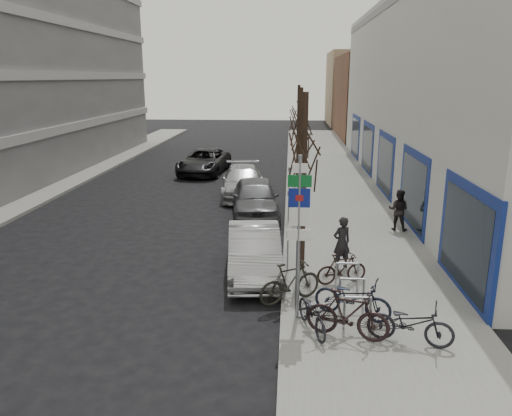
# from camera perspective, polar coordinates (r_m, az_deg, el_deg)

# --- Properties ---
(ground) EXTENTS (120.00, 120.00, 0.00)m
(ground) POSITION_cam_1_polar(r_m,az_deg,el_deg) (12.94, -6.30, -12.55)
(ground) COLOR black
(ground) RESTS_ON ground
(sidewalk_east) EXTENTS (5.00, 70.00, 0.15)m
(sidewalk_east) POSITION_cam_1_polar(r_m,az_deg,el_deg) (22.21, 9.80, -0.71)
(sidewalk_east) COLOR slate
(sidewalk_east) RESTS_ON ground
(sidewalk_west) EXTENTS (3.00, 70.00, 0.15)m
(sidewalk_west) POSITION_cam_1_polar(r_m,az_deg,el_deg) (25.71, -27.02, -0.01)
(sidewalk_west) COLOR slate
(sidewalk_west) RESTS_ON ground
(brick_building_far) EXTENTS (12.00, 14.00, 8.00)m
(brick_building_far) POSITION_cam_1_polar(r_m,az_deg,el_deg) (52.47, 16.18, 12.10)
(brick_building_far) COLOR brown
(brick_building_far) RESTS_ON ground
(tan_building_far) EXTENTS (13.00, 12.00, 9.00)m
(tan_building_far) POSITION_cam_1_polar(r_m,az_deg,el_deg) (67.28, 13.97, 13.13)
(tan_building_far) COLOR #937A5B
(tan_building_far) RESTS_ON ground
(highway_sign_pole) EXTENTS (0.55, 0.10, 4.20)m
(highway_sign_pole) POSITION_cam_1_polar(r_m,az_deg,el_deg) (11.81, 4.90, -2.32)
(highway_sign_pole) COLOR gray
(highway_sign_pole) RESTS_ON ground
(bike_rack) EXTENTS (0.66, 2.26, 0.83)m
(bike_rack) POSITION_cam_1_polar(r_m,az_deg,el_deg) (13.12, 10.89, -9.16)
(bike_rack) COLOR gray
(bike_rack) RESTS_ON sidewalk_east
(tree_near) EXTENTS (1.80, 1.80, 5.50)m
(tree_near) POSITION_cam_1_polar(r_m,az_deg,el_deg) (14.92, 5.61, 7.71)
(tree_near) COLOR black
(tree_near) RESTS_ON ground
(tree_mid) EXTENTS (1.80, 1.80, 5.50)m
(tree_mid) POSITION_cam_1_polar(r_m,az_deg,el_deg) (21.39, 5.14, 9.84)
(tree_mid) COLOR black
(tree_mid) RESTS_ON ground
(tree_far) EXTENTS (1.80, 1.80, 5.50)m
(tree_far) POSITION_cam_1_polar(r_m,az_deg,el_deg) (27.87, 4.88, 10.98)
(tree_far) COLOR black
(tree_far) RESTS_ON ground
(meter_front) EXTENTS (0.10, 0.08, 1.27)m
(meter_front) POSITION_cam_1_polar(r_m,az_deg,el_deg) (15.15, 3.65, -4.54)
(meter_front) COLOR gray
(meter_front) RESTS_ON sidewalk_east
(meter_mid) EXTENTS (0.10, 0.08, 1.27)m
(meter_mid) POSITION_cam_1_polar(r_m,az_deg,el_deg) (20.43, 3.75, 0.56)
(meter_mid) COLOR gray
(meter_mid) RESTS_ON sidewalk_east
(meter_back) EXTENTS (0.10, 0.08, 1.27)m
(meter_back) POSITION_cam_1_polar(r_m,az_deg,el_deg) (25.79, 3.81, 3.55)
(meter_back) COLOR gray
(meter_back) RESTS_ON sidewalk_east
(bike_near_left) EXTENTS (1.02, 1.76, 1.03)m
(bike_near_left) POSITION_cam_1_polar(r_m,az_deg,el_deg) (11.89, 6.47, -11.55)
(bike_near_left) COLOR black
(bike_near_left) RESTS_ON sidewalk_east
(bike_near_right) EXTENTS (2.01, 1.11, 1.17)m
(bike_near_right) POSITION_cam_1_polar(r_m,az_deg,el_deg) (11.69, 10.42, -11.84)
(bike_near_right) COLOR black
(bike_near_right) RESTS_ON sidewalk_east
(bike_mid_curb) EXTENTS (2.02, 1.30, 1.19)m
(bike_mid_curb) POSITION_cam_1_polar(r_m,az_deg,el_deg) (12.64, 11.01, -9.70)
(bike_mid_curb) COLOR black
(bike_mid_curb) RESTS_ON sidewalk_east
(bike_mid_inner) EXTENTS (1.88, 1.50, 1.14)m
(bike_mid_inner) POSITION_cam_1_polar(r_m,az_deg,el_deg) (13.22, 3.92, -8.41)
(bike_mid_inner) COLOR black
(bike_mid_inner) RESTS_ON sidewalk_east
(bike_far_curb) EXTENTS (1.97, 1.06, 1.15)m
(bike_far_curb) POSITION_cam_1_polar(r_m,az_deg,el_deg) (11.79, 17.25, -12.09)
(bike_far_curb) COLOR black
(bike_far_curb) RESTS_ON sidewalk_east
(bike_far_inner) EXTENTS (1.59, 0.92, 0.93)m
(bike_far_inner) POSITION_cam_1_polar(r_m,az_deg,el_deg) (14.57, 9.77, -6.82)
(bike_far_inner) COLOR black
(bike_far_inner) RESTS_ON sidewalk_east
(parked_car_front) EXTENTS (2.01, 4.62, 1.48)m
(parked_car_front) POSITION_cam_1_polar(r_m,az_deg,el_deg) (15.33, -0.19, -4.99)
(parked_car_front) COLOR #ABABB0
(parked_car_front) RESTS_ON ground
(parked_car_mid) EXTENTS (2.48, 5.06, 1.66)m
(parked_car_mid) POSITION_cam_1_polar(r_m,az_deg,el_deg) (21.66, -0.09, 1.18)
(parked_car_mid) COLOR #4F4F54
(parked_car_mid) RESTS_ON ground
(parked_car_back) EXTENTS (2.59, 5.36, 1.50)m
(parked_car_back) POSITION_cam_1_polar(r_m,az_deg,el_deg) (25.42, -1.51, 3.03)
(parked_car_back) COLOR #A0A1A5
(parked_car_back) RESTS_ON ground
(lane_car) EXTENTS (3.01, 5.71, 1.53)m
(lane_car) POSITION_cam_1_polar(r_m,az_deg,el_deg) (31.66, -5.96, 5.32)
(lane_car) COLOR black
(lane_car) RESTS_ON ground
(pedestrian_near) EXTENTS (0.71, 0.62, 1.65)m
(pedestrian_near) POSITION_cam_1_polar(r_m,az_deg,el_deg) (15.62, 9.77, -3.92)
(pedestrian_near) COLOR black
(pedestrian_near) RESTS_ON sidewalk_east
(pedestrian_far) EXTENTS (0.70, 0.59, 1.62)m
(pedestrian_far) POSITION_cam_1_polar(r_m,az_deg,el_deg) (19.98, 15.97, -0.19)
(pedestrian_far) COLOR black
(pedestrian_far) RESTS_ON sidewalk_east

